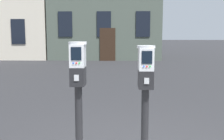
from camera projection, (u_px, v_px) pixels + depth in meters
parking_meter_near_kerb at (78, 80)px, 3.21m from camera, size 0.22×0.25×1.47m
parking_meter_twin_adjacent at (146, 83)px, 3.19m from camera, size 0.22×0.25×1.43m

